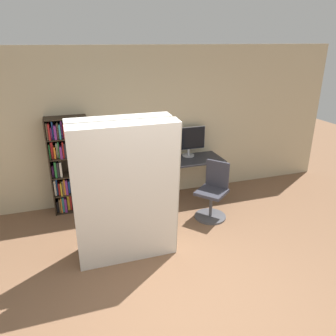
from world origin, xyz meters
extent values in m
plane|color=brown|center=(0.00, 0.00, 0.00)|extent=(16.00, 16.00, 0.00)
cube|color=#C6B793|center=(0.00, 3.02, 1.35)|extent=(8.00, 0.06, 2.70)
cube|color=#2D2D33|center=(0.96, 2.68, 0.73)|extent=(1.28, 0.62, 0.03)
cylinder|color=#2D2D33|center=(0.38, 2.43, 0.36)|extent=(0.05, 0.05, 0.71)
cylinder|color=#2D2D33|center=(1.54, 2.43, 0.36)|extent=(0.05, 0.05, 0.71)
cylinder|color=#2D2D33|center=(0.38, 2.93, 0.36)|extent=(0.05, 0.05, 0.71)
cylinder|color=#2D2D33|center=(1.54, 2.93, 0.36)|extent=(0.05, 0.05, 0.71)
cylinder|color=#B7B7BC|center=(1.05, 2.86, 0.75)|extent=(0.22, 0.22, 0.02)
cylinder|color=#B7B7BC|center=(1.05, 2.86, 0.82)|extent=(0.04, 0.04, 0.12)
cube|color=#B7B7BC|center=(1.05, 2.86, 1.08)|extent=(0.64, 0.02, 0.43)
cube|color=black|center=(1.05, 2.86, 1.08)|extent=(0.62, 0.03, 0.40)
cylinder|color=#4C4C51|center=(1.05, 1.82, 0.01)|extent=(0.52, 0.52, 0.03)
cylinder|color=#4C4C51|center=(1.05, 1.82, 0.23)|extent=(0.05, 0.05, 0.41)
cube|color=#33333D|center=(1.05, 1.82, 0.46)|extent=(0.62, 0.62, 0.05)
cube|color=#33333D|center=(1.20, 1.95, 0.71)|extent=(0.28, 0.33, 0.45)
cube|color=#2D2319|center=(-1.40, 2.83, 0.82)|extent=(0.02, 0.33, 1.63)
cube|color=#2D2319|center=(-0.76, 2.83, 0.82)|extent=(0.02, 0.33, 1.63)
cube|color=#2D2319|center=(-1.08, 2.98, 0.82)|extent=(0.66, 0.02, 1.63)
cube|color=#2D2319|center=(-1.08, 2.83, 0.01)|extent=(0.62, 0.29, 0.02)
cube|color=#2D2319|center=(-1.08, 2.83, 0.33)|extent=(0.62, 0.29, 0.02)
cube|color=#2D2319|center=(-1.08, 2.83, 0.66)|extent=(0.62, 0.29, 0.02)
cube|color=#2D2319|center=(-1.08, 2.83, 0.98)|extent=(0.62, 0.29, 0.02)
cube|color=#2D2319|center=(-1.08, 2.83, 1.30)|extent=(0.62, 0.29, 0.02)
cube|color=#2D2319|center=(-1.08, 2.83, 1.62)|extent=(0.62, 0.29, 0.02)
cube|color=#232328|center=(-1.36, 2.84, 0.11)|extent=(0.03, 0.17, 0.19)
cube|color=brown|center=(-1.33, 2.83, 0.14)|extent=(0.02, 0.22, 0.25)
cube|color=orange|center=(-1.30, 2.82, 0.15)|extent=(0.02, 0.24, 0.27)
cube|color=teal|center=(-1.27, 2.81, 0.15)|extent=(0.03, 0.17, 0.26)
cube|color=#7A2D84|center=(-1.23, 2.80, 0.14)|extent=(0.04, 0.19, 0.25)
cube|color=gold|center=(-1.18, 2.87, 0.15)|extent=(0.04, 0.18, 0.26)
cube|color=red|center=(-1.14, 2.87, 0.16)|extent=(0.03, 0.18, 0.28)
cube|color=silver|center=(-1.36, 2.85, 0.47)|extent=(0.03, 0.23, 0.26)
cube|color=#1E4C9E|center=(-1.33, 2.85, 0.48)|extent=(0.02, 0.17, 0.28)
cube|color=red|center=(-1.30, 2.81, 0.44)|extent=(0.03, 0.17, 0.21)
cube|color=gold|center=(-1.27, 2.78, 0.45)|extent=(0.02, 0.19, 0.22)
cube|color=brown|center=(-1.24, 2.83, 0.47)|extent=(0.03, 0.24, 0.25)
cube|color=orange|center=(-1.21, 2.80, 0.48)|extent=(0.02, 0.18, 0.28)
cube|color=#7A2D84|center=(-1.18, 2.81, 0.47)|extent=(0.03, 0.22, 0.26)
cube|color=#1E4C9E|center=(-1.14, 2.85, 0.45)|extent=(0.03, 0.16, 0.21)
cube|color=#7A2D84|center=(-1.36, 2.86, 0.76)|extent=(0.03, 0.17, 0.19)
cube|color=#287A38|center=(-1.32, 2.82, 0.80)|extent=(0.03, 0.22, 0.27)
cube|color=#232328|center=(-1.28, 2.84, 0.79)|extent=(0.03, 0.24, 0.25)
cube|color=silver|center=(-1.24, 2.84, 0.79)|extent=(0.03, 0.24, 0.25)
cube|color=#287A38|center=(-1.37, 2.85, 1.11)|extent=(0.02, 0.20, 0.24)
cube|color=red|center=(-1.33, 2.85, 1.12)|extent=(0.04, 0.20, 0.28)
cube|color=orange|center=(-1.30, 2.80, 1.08)|extent=(0.03, 0.16, 0.19)
cube|color=silver|center=(-1.26, 2.87, 1.11)|extent=(0.03, 0.19, 0.25)
cube|color=#287A38|center=(-1.23, 2.84, 1.12)|extent=(0.02, 0.23, 0.27)
cube|color=#7A2D84|center=(-1.20, 2.80, 1.09)|extent=(0.04, 0.23, 0.20)
cube|color=red|center=(-1.16, 2.81, 1.12)|extent=(0.02, 0.19, 0.27)
cube|color=#232328|center=(-1.13, 2.81, 1.11)|extent=(0.03, 0.21, 0.24)
cube|color=#7A2D84|center=(-1.09, 2.84, 1.09)|extent=(0.04, 0.21, 0.22)
cube|color=brown|center=(-1.37, 2.81, 1.44)|extent=(0.02, 0.22, 0.26)
cube|color=red|center=(-1.34, 2.80, 1.44)|extent=(0.03, 0.22, 0.26)
cube|color=#7A2D84|center=(-1.31, 2.84, 1.40)|extent=(0.02, 0.20, 0.19)
cube|color=#1E4C9E|center=(-1.28, 2.83, 1.45)|extent=(0.02, 0.19, 0.28)
cube|color=#7A2D84|center=(-1.25, 2.78, 1.42)|extent=(0.04, 0.18, 0.22)
cube|color=brown|center=(-1.21, 2.82, 1.44)|extent=(0.03, 0.18, 0.25)
cube|color=teal|center=(-1.18, 2.82, 1.43)|extent=(0.03, 0.23, 0.23)
cube|color=#7A2D84|center=(-1.15, 2.86, 1.45)|extent=(0.02, 0.21, 0.27)
cube|color=red|center=(-1.12, 2.84, 1.42)|extent=(0.02, 0.24, 0.23)
cube|color=silver|center=(-0.47, 1.12, 0.95)|extent=(1.30, 0.37, 1.91)
cube|color=beige|center=(0.18, 1.12, 0.95)|extent=(0.01, 0.37, 1.87)
cube|color=silver|center=(-0.47, 1.43, 0.95)|extent=(1.30, 0.29, 1.90)
cube|color=beige|center=(0.18, 1.43, 0.95)|extent=(0.01, 0.30, 1.86)
camera|label=1|loc=(-1.13, -2.52, 2.77)|focal=35.00mm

